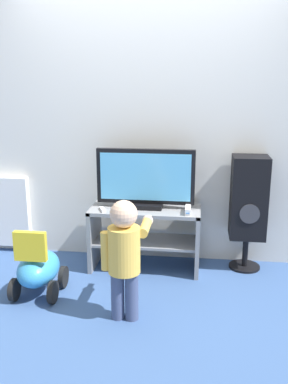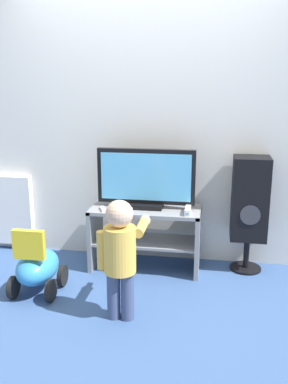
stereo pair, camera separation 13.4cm
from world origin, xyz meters
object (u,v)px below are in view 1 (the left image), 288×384
Objects in this scene: speaker_tower at (249,200)px; television at (146,179)px; remote_secondary at (131,209)px; child at (125,250)px; ride_on_toy at (38,269)px; remote_primary at (103,209)px; game_console at (188,210)px.

television is at bearing -174.50° from speaker_tower.
television reaches higher than speaker_tower.
remote_secondary is 1.03m from speaker_tower.
child is 1.54× the size of ride_on_toy.
remote_secondary is at bearing 39.31° from ride_on_toy.
remote_primary is 1.28m from speaker_tower.
child is at bearing -84.04° from remote_secondary.
game_console is 0.50m from remote_secondary.
speaker_tower is at bearing 10.40° from remote_primary.
remote_primary and remote_secondary have the same top height.
speaker_tower is (1.02, 0.18, 0.07)m from remote_secondary.
television is 0.92m from speaker_tower.
remote_secondary is at bearing -142.39° from television.
television is at bearing 22.00° from remote_primary.
game_console is 1.32m from ride_on_toy.
ride_on_toy is (-1.68, -0.72, -0.43)m from speaker_tower.
television is 0.29m from remote_secondary.
child is 0.85× the size of speaker_tower.
remote_primary reaches higher than ride_on_toy.
television is 0.46m from game_console.
speaker_tower is at bearing 5.50° from television.
ride_on_toy is at bearing -156.87° from speaker_tower.
remote_secondary is 0.92m from ride_on_toy.
game_console is 0.73m from remote_primary.
child reaches higher than remote_secondary.
television is 0.83× the size of speaker_tower.
child is at bearing -118.03° from game_console.
ride_on_toy is at bearing -140.94° from television.
game_console is 1.36× the size of remote_primary.
game_console is at bearing 2.06° from remote_primary.
television reaches higher than ride_on_toy.
ride_on_toy is (-0.74, 0.26, -0.30)m from child.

